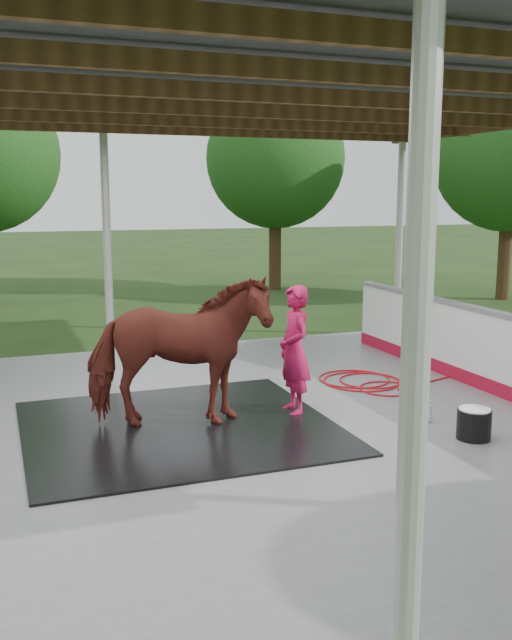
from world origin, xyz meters
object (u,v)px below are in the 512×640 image
object	(u,v)px
horse	(178,352)
handler	(294,350)
wash_bucket	(474,423)
dasher_board	(512,360)

from	to	relation	value
horse	handler	xyz separation A→B (m)	(1.51, 0.08, -0.11)
handler	wash_bucket	distance (m)	2.30
handler	dasher_board	bearing A→B (deg)	82.53
horse	wash_bucket	distance (m)	3.47
wash_bucket	dasher_board	bearing A→B (deg)	38.21
dasher_board	horse	xyz separation A→B (m)	(-4.48, 0.38, 0.38)
horse	dasher_board	bearing A→B (deg)	-82.29
dasher_board	handler	size ratio (longest dim) A/B	4.93
horse	handler	bearing A→B (deg)	-74.42
horse	wash_bucket	world-z (taller)	horse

